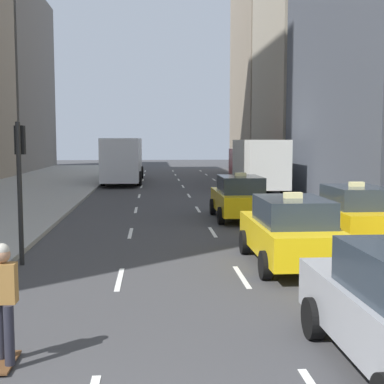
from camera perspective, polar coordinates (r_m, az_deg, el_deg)
name	(u,v)px	position (r m, az deg, el deg)	size (l,w,h in m)	color
sidewalk_left	(20,194)	(32.02, -17.87, -0.19)	(8.00, 66.00, 0.15)	#9E9E99
lane_markings	(193,202)	(27.21, 0.10, -1.05)	(5.72, 56.00, 0.01)	white
taxi_lead	(353,213)	(17.39, 16.83, -2.16)	(2.02, 4.40, 1.87)	yellow
taxi_second	(290,231)	(13.64, 10.44, -4.10)	(2.02, 4.40, 1.87)	yellow
taxi_third	(239,197)	(21.30, 5.08, -0.55)	(2.02, 4.40, 1.87)	yellow
city_bus	(123,158)	(40.15, -7.34, 3.61)	(2.80, 11.61, 3.25)	silver
box_truck	(256,164)	(32.41, 6.89, 3.01)	(2.58, 8.40, 3.15)	maroon
skateboarder	(4,299)	(7.98, -19.44, -10.70)	(0.36, 0.80, 1.75)	brown
traffic_light_pole	(20,170)	(14.06, -17.88, 2.28)	(0.24, 0.42, 3.60)	black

